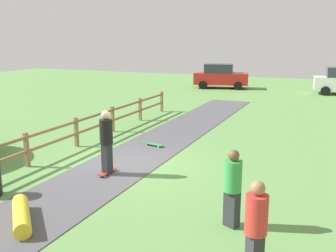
% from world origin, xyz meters
% --- Properties ---
extents(ground_plane, '(60.00, 60.00, 0.00)m').
position_xyz_m(ground_plane, '(0.00, 0.00, 0.00)').
color(ground_plane, '#60934C').
extents(asphalt_path, '(2.40, 28.00, 0.02)m').
position_xyz_m(asphalt_path, '(0.00, 0.00, 0.01)').
color(asphalt_path, '#515156').
rests_on(asphalt_path, ground_plane).
extents(wooden_fence, '(0.12, 18.12, 1.10)m').
position_xyz_m(wooden_fence, '(-2.60, 0.00, 0.67)').
color(wooden_fence, olive).
rests_on(wooden_fence, ground_plane).
extents(skater_riding, '(0.38, 0.80, 1.91)m').
position_xyz_m(skater_riding, '(0.10, -0.92, 1.09)').
color(skater_riding, '#B23326').
rests_on(skater_riding, asphalt_path).
extents(skater_fallen, '(1.52, 1.52, 0.36)m').
position_xyz_m(skater_fallen, '(0.02, -4.44, 0.20)').
color(skater_fallen, yellow).
rests_on(skater_fallen, asphalt_path).
extents(skateboard_loose, '(0.82, 0.36, 0.08)m').
position_xyz_m(skateboard_loose, '(0.03, 2.41, 0.09)').
color(skateboard_loose, '#338C4C').
rests_on(skateboard_loose, asphalt_path).
extents(bystander_green, '(0.51, 0.51, 1.72)m').
position_xyz_m(bystander_green, '(4.31, -2.67, 0.95)').
color(bystander_green, '#2D2D33').
rests_on(bystander_green, ground_plane).
extents(bystander_red, '(0.53, 0.53, 1.74)m').
position_xyz_m(bystander_red, '(5.14, -4.35, 0.96)').
color(bystander_red, '#2D2D33').
rests_on(bystander_red, ground_plane).
extents(parked_car_red, '(4.47, 2.67, 1.92)m').
position_xyz_m(parked_car_red, '(-2.45, 19.97, 0.96)').
color(parked_car_red, red).
rests_on(parked_car_red, ground_plane).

